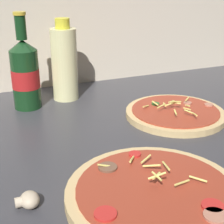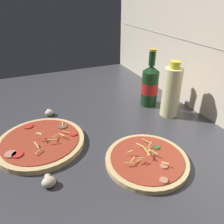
{
  "view_description": "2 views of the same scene",
  "coord_description": "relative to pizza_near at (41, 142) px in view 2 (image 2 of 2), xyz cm",
  "views": [
    {
      "loc": [
        -29.67,
        -59.78,
        36.82
      ],
      "look_at": [
        -2.35,
        5.67,
        7.74
      ],
      "focal_mm": 55.0,
      "sensor_mm": 36.0,
      "label": 1
    },
    {
      "loc": [
        58.73,
        -21.32,
        48.27
      ],
      "look_at": [
        -5.33,
        6.35,
        9.49
      ],
      "focal_mm": 35.0,
      "sensor_mm": 36.0,
      "label": 2
    }
  ],
  "objects": [
    {
      "name": "counter_slab",
      "position": [
        5.47,
        19.84,
        -2.32
      ],
      "size": [
        160.0,
        90.0,
        2.5
      ],
      "color": "#38383D",
      "rests_on": "ground"
    },
    {
      "name": "tile_backsplash",
      "position": [
        5.47,
        65.34,
        26.43
      ],
      "size": [
        160.0,
        1.13,
        60.0
      ],
      "color": "beige",
      "rests_on": "ground"
    },
    {
      "name": "pizza_near",
      "position": [
        0.0,
        0.0,
        0.0
      ],
      "size": [
        29.14,
        29.14,
        5.16
      ],
      "color": "tan",
      "rests_on": "counter_slab"
    },
    {
      "name": "pizza_far",
      "position": [
        21.76,
        28.34,
        -0.16
      ],
      "size": [
        25.12,
        25.12,
        4.52
      ],
      "color": "tan",
      "rests_on": "counter_slab"
    },
    {
      "name": "beer_bottle",
      "position": [
        -11.67,
        49.52,
        8.43
      ],
      "size": [
        7.37,
        7.37,
        25.21
      ],
      "color": "#143819",
      "rests_on": "counter_slab"
    },
    {
      "name": "oil_bottle",
      "position": [
        -0.2,
        52.3,
        9.42
      ],
      "size": [
        7.25,
        7.25,
        22.82
      ],
      "color": "beige",
      "rests_on": "counter_slab"
    },
    {
      "name": "mushroom_left",
      "position": [
        -19.19,
        5.99,
        0.19
      ],
      "size": [
        3.79,
        3.61,
        2.53
      ],
      "color": "beige",
      "rests_on": "counter_slab"
    },
    {
      "name": "mushroom_right",
      "position": [
        19.15,
        -0.4,
        0.27
      ],
      "size": [
        4.02,
        3.83,
        2.68
      ],
      "color": "beige",
      "rests_on": "counter_slab"
    }
  ]
}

